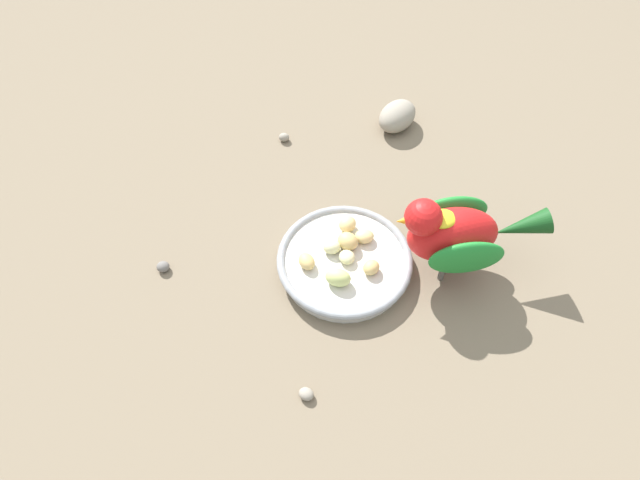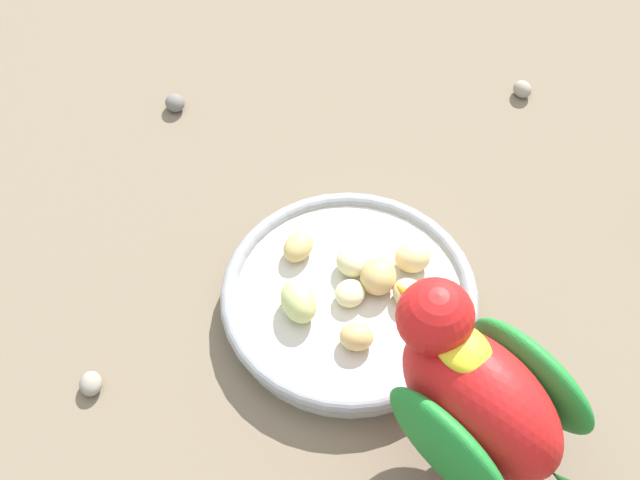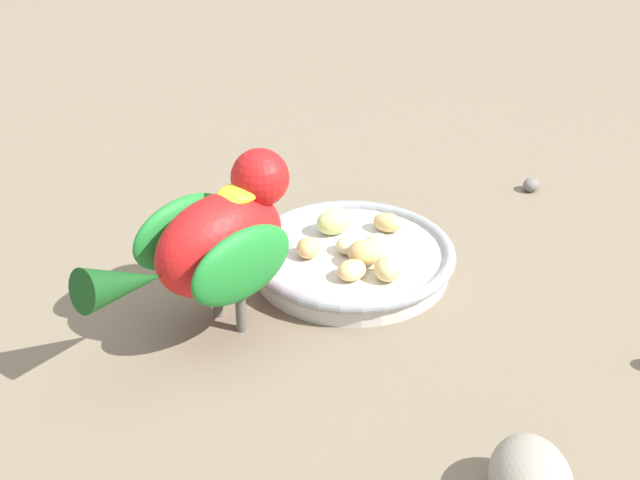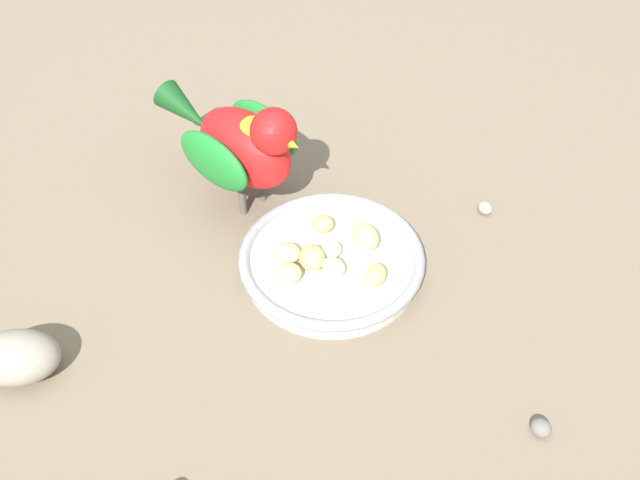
# 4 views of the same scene
# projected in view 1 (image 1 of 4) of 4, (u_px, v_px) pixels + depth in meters

# --- Properties ---
(ground_plane) EXTENTS (4.00, 4.00, 0.00)m
(ground_plane) POSITION_uv_depth(u_px,v_px,m) (360.00, 271.00, 0.82)
(ground_plane) COLOR #756651
(feeding_bowl) EXTENTS (0.20, 0.20, 0.03)m
(feeding_bowl) POSITION_uv_depth(u_px,v_px,m) (344.00, 262.00, 0.81)
(feeding_bowl) COLOR beige
(feeding_bowl) RESTS_ON ground_plane
(apple_piece_0) EXTENTS (0.03, 0.03, 0.02)m
(apple_piece_0) POSITION_uv_depth(u_px,v_px,m) (348.00, 241.00, 0.81)
(apple_piece_0) COLOR tan
(apple_piece_0) RESTS_ON feeding_bowl
(apple_piece_1) EXTENTS (0.03, 0.02, 0.02)m
(apple_piece_1) POSITION_uv_depth(u_px,v_px,m) (372.00, 267.00, 0.78)
(apple_piece_1) COLOR tan
(apple_piece_1) RESTS_ON feeding_bowl
(apple_piece_2) EXTENTS (0.04, 0.04, 0.03)m
(apple_piece_2) POSITION_uv_depth(u_px,v_px,m) (336.00, 275.00, 0.77)
(apple_piece_2) COLOR #C6D17A
(apple_piece_2) RESTS_ON feeding_bowl
(apple_piece_3) EXTENTS (0.03, 0.03, 0.02)m
(apple_piece_3) POSITION_uv_depth(u_px,v_px,m) (307.00, 261.00, 0.79)
(apple_piece_3) COLOR tan
(apple_piece_3) RESTS_ON feeding_bowl
(apple_piece_4) EXTENTS (0.04, 0.04, 0.02)m
(apple_piece_4) POSITION_uv_depth(u_px,v_px,m) (364.00, 236.00, 0.81)
(apple_piece_4) COLOR #E5C67F
(apple_piece_4) RESTS_ON feeding_bowl
(apple_piece_5) EXTENTS (0.03, 0.03, 0.02)m
(apple_piece_5) POSITION_uv_depth(u_px,v_px,m) (347.00, 257.00, 0.79)
(apple_piece_5) COLOR beige
(apple_piece_5) RESTS_ON feeding_bowl
(apple_piece_6) EXTENTS (0.03, 0.03, 0.02)m
(apple_piece_6) POSITION_uv_depth(u_px,v_px,m) (332.00, 247.00, 0.80)
(apple_piece_6) COLOR beige
(apple_piece_6) RESTS_ON feeding_bowl
(apple_piece_7) EXTENTS (0.03, 0.03, 0.02)m
(apple_piece_7) POSITION_uv_depth(u_px,v_px,m) (347.00, 224.00, 0.83)
(apple_piece_7) COLOR #E5C67F
(apple_piece_7) RESTS_ON feeding_bowl
(parrot) EXTENTS (0.19, 0.16, 0.15)m
(parrot) POSITION_uv_depth(u_px,v_px,m) (456.00, 233.00, 0.75)
(parrot) COLOR #59544C
(parrot) RESTS_ON ground_plane
(rock_large) EXTENTS (0.09, 0.07, 0.05)m
(rock_large) POSITION_uv_depth(u_px,v_px,m) (397.00, 116.00, 0.98)
(rock_large) COLOR gray
(rock_large) RESTS_ON ground_plane
(pebble_0) EXTENTS (0.02, 0.02, 0.02)m
(pebble_0) POSITION_uv_depth(u_px,v_px,m) (284.00, 137.00, 0.97)
(pebble_0) COLOR gray
(pebble_0) RESTS_ON ground_plane
(pebble_1) EXTENTS (0.03, 0.03, 0.02)m
(pebble_1) POSITION_uv_depth(u_px,v_px,m) (163.00, 267.00, 0.81)
(pebble_1) COLOR slate
(pebble_1) RESTS_ON ground_plane
(pebble_2) EXTENTS (0.02, 0.02, 0.01)m
(pebble_2) POSITION_uv_depth(u_px,v_px,m) (306.00, 394.00, 0.70)
(pebble_2) COLOR gray
(pebble_2) RESTS_ON ground_plane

